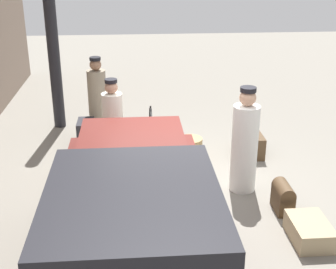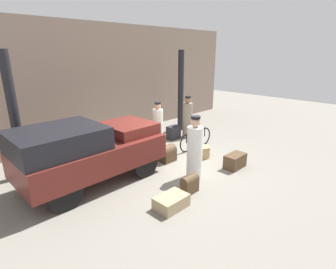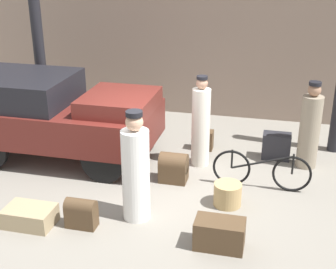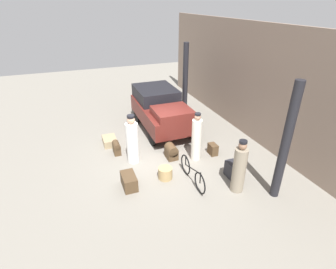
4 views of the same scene
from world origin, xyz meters
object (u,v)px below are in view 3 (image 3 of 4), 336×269
trunk_umber_medium (204,140)px  wicker_basket (228,194)px  porter_with_bicycle (310,129)px  trunk_wicker_pale (174,167)px  conductor_in_dark_uniform (201,125)px  trunk_barrel_dark (81,212)px  trunk_large_brown (30,216)px  porter_standing_middle (136,171)px  suitcase_tan_flat (276,146)px  bicycle (261,170)px  suitcase_black_upright (219,234)px  truck (56,112)px

trunk_umber_medium → wicker_basket: bearing=-70.4°
porter_with_bicycle → trunk_wicker_pale: bearing=-153.1°
conductor_in_dark_uniform → trunk_barrel_dark: 3.02m
porter_with_bicycle → trunk_barrel_dark: porter_with_bicycle is taller
conductor_in_dark_uniform → trunk_large_brown: conductor_in_dark_uniform is taller
trunk_umber_medium → trunk_barrel_dark: bearing=-111.5°
porter_standing_middle → suitcase_tan_flat: size_ratio=3.23×
trunk_wicker_pale → porter_standing_middle: bearing=-102.1°
bicycle → trunk_barrel_dark: (-2.60, -1.90, -0.10)m
wicker_basket → trunk_large_brown: 3.19m
wicker_basket → conductor_in_dark_uniform: 1.73m
bicycle → suitcase_tan_flat: 1.36m
trunk_barrel_dark → trunk_large_brown: trunk_barrel_dark is taller
suitcase_tan_flat → trunk_umber_medium: (-1.50, 0.11, -0.06)m
suitcase_black_upright → conductor_in_dark_uniform: bearing=105.9°
porter_standing_middle → trunk_large_brown: size_ratio=2.37×
truck → porter_standing_middle: (2.23, -1.84, -0.14)m
truck → trunk_umber_medium: size_ratio=9.10×
suitcase_black_upright → trunk_wicker_pale: size_ratio=1.30×
trunk_barrel_dark → trunk_umber_medium: size_ratio=1.15×
porter_standing_middle → trunk_wicker_pale: size_ratio=3.27×
truck → wicker_basket: (3.59, -1.12, -0.76)m
truck → trunk_wicker_pale: truck is taller
porter_standing_middle → trunk_barrel_dark: size_ratio=3.77×
trunk_large_brown → trunk_umber_medium: bearing=58.6°
bicycle → suitcase_black_upright: 1.98m
trunk_large_brown → trunk_wicker_pale: (1.84, 1.94, 0.13)m
porter_with_bicycle → trunk_wicker_pale: size_ratio=3.12×
wicker_basket → porter_with_bicycle: (1.32, 1.84, 0.59)m
porter_with_bicycle → suitcase_tan_flat: (-0.59, 0.23, -0.51)m
wicker_basket → porter_with_bicycle: size_ratio=0.27×
porter_standing_middle → trunk_large_brown: 1.79m
wicker_basket → trunk_large_brown: size_ratio=0.61×
truck → bicycle: 4.16m
truck → porter_standing_middle: bearing=-39.4°
trunk_barrel_dark → suitcase_tan_flat: size_ratio=0.86×
conductor_in_dark_uniform → bicycle: bearing=-30.5°
suitcase_tan_flat → conductor_in_dark_uniform: bearing=-156.7°
wicker_basket → trunk_umber_medium: (-0.77, 2.18, 0.01)m
wicker_basket → trunk_barrel_dark: size_ratio=0.97×
trunk_barrel_dark → conductor_in_dark_uniform: bearing=62.3°
suitcase_black_upright → trunk_umber_medium: bearing=103.4°
suitcase_tan_flat → porter_with_bicycle: bearing=-21.2°
truck → suitcase_tan_flat: truck is taller
wicker_basket → trunk_barrel_dark: bearing=-150.7°
bicycle → trunk_barrel_dark: bearing=-143.8°
trunk_barrel_dark → suitcase_tan_flat: bearing=48.9°
wicker_basket → suitcase_black_upright: suitcase_black_upright is taller
bicycle → conductor_in_dark_uniform: size_ratio=0.96×
conductor_in_dark_uniform → porter_standing_middle: bearing=-106.4°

